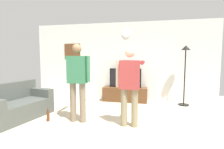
# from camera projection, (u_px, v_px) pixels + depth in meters

# --- Properties ---
(ground_plane) EXTENTS (8.40, 8.40, 0.00)m
(ground_plane) POSITION_uv_depth(u_px,v_px,m) (96.00, 132.00, 3.52)
(ground_plane) COLOR beige
(back_wall) EXTENTS (6.40, 0.10, 2.70)m
(back_wall) POSITION_uv_depth(u_px,v_px,m) (121.00, 61.00, 6.25)
(back_wall) COLOR silver
(back_wall) RESTS_ON ground_plane
(tv_stand) EXTENTS (1.49, 0.46, 0.48)m
(tv_stand) POSITION_uv_depth(u_px,v_px,m) (125.00, 94.00, 5.98)
(tv_stand) COLOR brown
(tv_stand) RESTS_ON ground_plane
(television) EXTENTS (1.07, 0.07, 0.64)m
(television) POSITION_uv_depth(u_px,v_px,m) (125.00, 78.00, 5.97)
(television) COLOR black
(television) RESTS_ON tv_stand
(wall_clock) EXTENTS (0.30, 0.03, 0.30)m
(wall_clock) POSITION_uv_depth(u_px,v_px,m) (127.00, 33.00, 6.05)
(wall_clock) COLOR white
(framed_picture) EXTENTS (0.61, 0.04, 0.53)m
(framed_picture) POSITION_uv_depth(u_px,v_px,m) (72.00, 51.00, 6.55)
(framed_picture) COLOR brown
(floor_lamp) EXTENTS (0.32, 0.32, 1.85)m
(floor_lamp) POSITION_uv_depth(u_px,v_px,m) (185.00, 63.00, 5.38)
(floor_lamp) COLOR black
(floor_lamp) RESTS_ON ground_plane
(person_standing_nearer_lamp) EXTENTS (0.61, 0.78, 1.80)m
(person_standing_nearer_lamp) POSITION_uv_depth(u_px,v_px,m) (78.00, 78.00, 4.03)
(person_standing_nearer_lamp) COLOR #7A6B56
(person_standing_nearer_lamp) RESTS_ON ground_plane
(person_standing_nearer_couch) EXTENTS (0.60, 0.78, 1.70)m
(person_standing_nearer_couch) POSITION_uv_depth(u_px,v_px,m) (130.00, 82.00, 3.75)
(person_standing_nearer_couch) COLOR gray
(person_standing_nearer_couch) RESTS_ON ground_plane
(side_couch) EXTENTS (1.14, 1.69, 0.87)m
(side_couch) POSITION_uv_depth(u_px,v_px,m) (16.00, 105.00, 4.32)
(side_couch) COLOR #4C514C
(side_couch) RESTS_ON ground_plane
(beverage_bottle) EXTENTS (0.07, 0.07, 0.32)m
(beverage_bottle) POSITION_uv_depth(u_px,v_px,m) (48.00, 116.00, 4.12)
(beverage_bottle) COLOR #592D19
(beverage_bottle) RESTS_ON ground_plane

